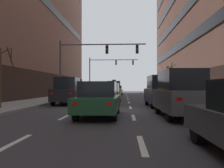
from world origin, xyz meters
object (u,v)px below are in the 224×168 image
object	(u,v)px
traffic_signal_0	(91,57)
car_driving_3	(68,91)
car_driving_1	(109,93)
street_tree_0	(168,81)
traffic_signal_1	(106,68)
car_parked_1	(181,94)
car_parked_2	(161,91)
taxi_driving_2	(117,90)
car_driving_4	(97,89)
taxi_driving_5	(114,89)
car_driving_0	(99,100)
street_tree_1	(0,75)

from	to	relation	value
traffic_signal_0	car_driving_3	bearing A→B (deg)	-105.13
car_driving_1	street_tree_0	bearing A→B (deg)	50.56
traffic_signal_1	street_tree_0	world-z (taller)	traffic_signal_1
car_driving_3	car_driving_1	bearing A→B (deg)	26.34
car_parked_1	car_driving_1	bearing A→B (deg)	113.60
car_parked_2	street_tree_0	xyz separation A→B (m)	(2.65, 11.50, 1.06)
taxi_driving_2	car_driving_4	world-z (taller)	car_driving_4
car_driving_3	car_driving_4	bearing A→B (deg)	89.50
car_driving_4	taxi_driving_5	world-z (taller)	taxi_driving_5
car_driving_0	street_tree_1	bearing A→B (deg)	156.39
taxi_driving_5	traffic_signal_1	size ratio (longest dim) A/B	0.49
street_tree_0	street_tree_1	distance (m)	19.33
car_driving_4	taxi_driving_2	bearing A→B (deg)	15.35
car_driving_1	taxi_driving_5	xyz separation A→B (m)	(0.01, 10.09, 0.22)
car_driving_0	car_driving_4	bearing A→B (deg)	96.83
car_parked_1	car_driving_0	bearing A→B (deg)	179.88
car_driving_4	car_parked_2	distance (m)	22.29
taxi_driving_5	car_parked_1	bearing A→B (deg)	-78.31
street_tree_1	car_driving_0	bearing A→B (deg)	-23.61
traffic_signal_1	street_tree_1	bearing A→B (deg)	-98.35
car_driving_0	car_driving_1	bearing A→B (deg)	90.83
car_driving_3	traffic_signal_0	distance (m)	5.77
car_driving_4	car_parked_1	distance (m)	27.73
taxi_driving_5	car_parked_2	bearing A→B (deg)	-73.63
car_driving_0	car_parked_1	size ratio (longest dim) A/B	0.97
street_tree_1	car_driving_1	bearing A→B (deg)	44.92
taxi_driving_2	taxi_driving_5	size ratio (longest dim) A/B	0.97
car_driving_0	car_parked_2	bearing A→B (deg)	55.84
car_driving_3	taxi_driving_5	distance (m)	12.15
car_parked_1	street_tree_1	bearing A→B (deg)	164.66
car_parked_1	street_tree_1	distance (m)	10.72
car_driving_0	street_tree_0	bearing A→B (deg)	69.26
car_parked_1	car_parked_2	xyz separation A→B (m)	(-0.00, 5.68, 0.01)
car_driving_1	car_driving_4	size ratio (longest dim) A/B	1.04
taxi_driving_2	car_driving_3	bearing A→B (deg)	-99.59
car_driving_0	car_parked_1	bearing A→B (deg)	-0.12
car_parked_1	traffic_signal_0	world-z (taller)	traffic_signal_0
car_parked_1	traffic_signal_1	distance (m)	32.75
car_driving_0	car_driving_3	xyz separation A→B (m)	(-3.38, 7.49, 0.26)
car_driving_0	taxi_driving_2	distance (m)	27.70
street_tree_0	traffic_signal_0	bearing A→B (deg)	-149.27
car_driving_3	car_driving_0	bearing A→B (deg)	-65.70
traffic_signal_0	street_tree_0	size ratio (longest dim) A/B	2.08
street_tree_0	car_driving_4	bearing A→B (deg)	135.22
car_parked_2	traffic_signal_0	xyz separation A→B (m)	(-6.01, 6.35, 3.35)
car_driving_3	traffic_signal_1	xyz separation A→B (m)	(1.22, 24.45, 3.92)
car_parked_2	traffic_signal_0	size ratio (longest dim) A/B	0.53
traffic_signal_0	street_tree_0	bearing A→B (deg)	30.73
taxi_driving_5	traffic_signal_1	bearing A→B (deg)	99.09
car_driving_1	taxi_driving_2	distance (m)	18.60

